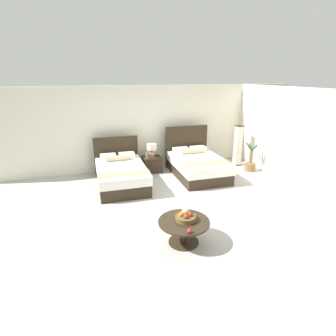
# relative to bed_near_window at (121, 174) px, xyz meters

# --- Properties ---
(ground_plane) EXTENTS (10.27, 9.37, 0.02)m
(ground_plane) POSITION_rel_bed_near_window_xyz_m (1.13, -1.58, -0.32)
(ground_plane) COLOR #B7B2AC
(wall_back) EXTENTS (10.27, 0.12, 2.57)m
(wall_back) POSITION_rel_bed_near_window_xyz_m (1.13, 1.31, 0.97)
(wall_back) COLOR white
(wall_back) RESTS_ON ground
(wall_side_right) EXTENTS (0.12, 4.97, 2.57)m
(wall_side_right) POSITION_rel_bed_near_window_xyz_m (4.46, -1.18, 0.97)
(wall_side_right) COLOR #EFE4D0
(wall_side_right) RESTS_ON ground
(bed_near_window) EXTENTS (1.35, 2.13, 1.13)m
(bed_near_window) POSITION_rel_bed_near_window_xyz_m (0.00, 0.00, 0.00)
(bed_near_window) COLOR #2E2316
(bed_near_window) RESTS_ON ground
(bed_near_corner) EXTENTS (1.43, 2.08, 1.33)m
(bed_near_corner) POSITION_rel_bed_near_window_xyz_m (2.26, 0.01, 0.02)
(bed_near_corner) COLOR #2E2316
(bed_near_corner) RESTS_ON ground
(nightstand) EXTENTS (0.55, 0.49, 0.47)m
(nightstand) POSITION_rel_bed_near_window_xyz_m (1.08, 0.75, -0.07)
(nightstand) COLOR #2E2316
(nightstand) RESTS_ON ground
(table_lamp) EXTENTS (0.30, 0.30, 0.40)m
(table_lamp) POSITION_rel_bed_near_window_xyz_m (1.08, 0.77, 0.42)
(table_lamp) COLOR tan
(table_lamp) RESTS_ON nightstand
(vase) EXTENTS (0.09, 0.09, 0.19)m
(vase) POSITION_rel_bed_near_window_xyz_m (0.92, 0.71, 0.26)
(vase) COLOR gray
(vase) RESTS_ON nightstand
(coffee_table) EXTENTS (0.91, 0.91, 0.44)m
(coffee_table) POSITION_rel_bed_near_window_xyz_m (0.63, -3.08, 0.01)
(coffee_table) COLOR #2E2316
(coffee_table) RESTS_ON ground
(fruit_bowl) EXTENTS (0.37, 0.37, 0.21)m
(fruit_bowl) POSITION_rel_bed_near_window_xyz_m (0.67, -3.05, 0.20)
(fruit_bowl) COLOR brown
(fruit_bowl) RESTS_ON coffee_table
(loose_apple) EXTENTS (0.08, 0.08, 0.08)m
(loose_apple) POSITION_rel_bed_near_window_xyz_m (0.57, -3.46, 0.17)
(loose_apple) COLOR red
(loose_apple) RESTS_ON coffee_table
(floor_lamp_corner) EXTENTS (0.24, 0.24, 1.33)m
(floor_lamp_corner) POSITION_rel_bed_near_window_xyz_m (3.92, 0.49, 0.35)
(floor_lamp_corner) COLOR #332415
(floor_lamp_corner) RESTS_ON ground
(potted_palm) EXTENTS (0.48, 0.47, 0.94)m
(potted_palm) POSITION_rel_bed_near_window_xyz_m (4.02, -0.14, -0.08)
(potted_palm) COLOR brown
(potted_palm) RESTS_ON ground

